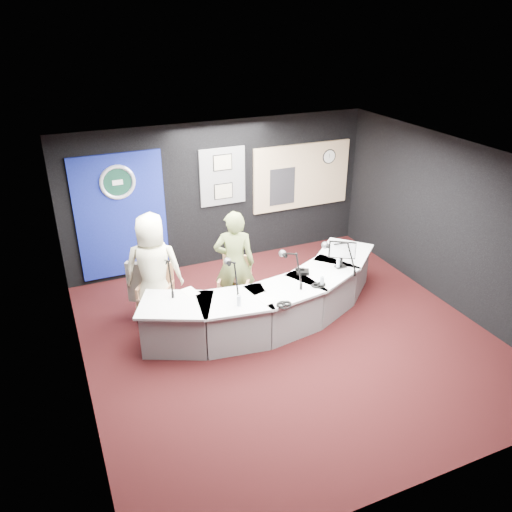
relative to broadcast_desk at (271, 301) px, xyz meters
name	(u,v)px	position (x,y,z in m)	size (l,w,h in m)	color
ground	(288,338)	(0.05, -0.55, -0.38)	(6.00, 6.00, 0.00)	black
ceiling	(294,162)	(0.05, -0.55, 2.42)	(6.00, 6.00, 0.02)	silver
wall_back	(220,194)	(0.05, 2.45, 1.02)	(6.00, 0.02, 2.80)	black
wall_front	(433,384)	(0.05, -3.55, 1.02)	(6.00, 0.02, 2.80)	black
wall_left	(73,300)	(-2.95, -0.55, 1.02)	(0.02, 6.00, 2.80)	black
wall_right	(453,225)	(3.05, -0.55, 1.02)	(0.02, 6.00, 2.80)	black
broadcast_desk	(271,301)	(0.00, 0.00, 0.00)	(4.50, 1.90, 0.75)	silver
backdrop_panel	(121,216)	(-1.85, 2.42, 0.88)	(1.60, 0.05, 2.30)	navy
agency_seal	(118,182)	(-1.85, 2.38, 1.52)	(0.63, 0.63, 0.07)	silver
seal_center	(117,182)	(-1.85, 2.38, 1.52)	(0.48, 0.48, 0.01)	#0E3425
pinboard	(223,177)	(0.10, 2.42, 1.38)	(0.90, 0.04, 1.10)	slate
framed_photo_upper	(223,163)	(0.10, 2.39, 1.65)	(0.34, 0.02, 0.27)	#9C9171
framed_photo_lower	(224,191)	(0.10, 2.39, 1.09)	(0.34, 0.02, 0.27)	#9C9171
booth_window_frame	(302,176)	(1.80, 2.42, 1.18)	(2.12, 0.06, 1.32)	tan
booth_glow	(302,176)	(1.80, 2.41, 1.18)	(2.00, 0.02, 1.20)	beige
equipment_rack	(282,187)	(1.35, 2.39, 1.03)	(0.55, 0.02, 0.75)	black
wall_clock	(329,157)	(2.40, 2.39, 1.52)	(0.28, 0.28, 0.01)	white
armchair_left	(156,293)	(-1.68, 0.78, 0.12)	(0.56, 0.56, 0.99)	#AB734E
armchair_right	(235,284)	(-0.42, 0.50, 0.14)	(0.58, 0.58, 1.04)	#AB734E
draped_jacket	(142,283)	(-1.84, 0.98, 0.24)	(0.50, 0.10, 0.70)	gray
person_man	(153,269)	(-1.68, 0.78, 0.55)	(0.91, 0.59, 1.85)	#FDF9CA
person_woman	(235,264)	(-0.42, 0.50, 0.53)	(0.66, 0.43, 1.81)	olive
computer_monitor	(342,250)	(1.26, -0.04, 0.70)	(0.49, 0.03, 0.33)	black
desk_phone	(303,272)	(0.58, 0.02, 0.40)	(0.20, 0.16, 0.05)	black
headphones_near	(319,285)	(0.61, -0.45, 0.39)	(0.20, 0.20, 0.03)	black
headphones_far	(284,304)	(-0.14, -0.75, 0.39)	(0.24, 0.24, 0.04)	black
paper_stack	(190,292)	(-1.28, 0.17, 0.38)	(0.20, 0.28, 0.00)	white
notepad	(265,299)	(-0.31, -0.47, 0.38)	(0.23, 0.33, 0.00)	white
boom_mic_a	(168,271)	(-1.54, 0.41, 0.68)	(0.17, 0.74, 0.60)	black
boom_mic_b	(232,272)	(-0.66, -0.03, 0.68)	(0.19, 0.74, 0.60)	black
boom_mic_c	(292,264)	(0.29, -0.12, 0.68)	(0.16, 0.74, 0.60)	black
boom_mic_d	(340,253)	(1.19, -0.10, 0.68)	(0.35, 0.70, 0.60)	black
water_bottles	(292,280)	(0.23, -0.27, 0.46)	(2.00, 0.51, 0.18)	silver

